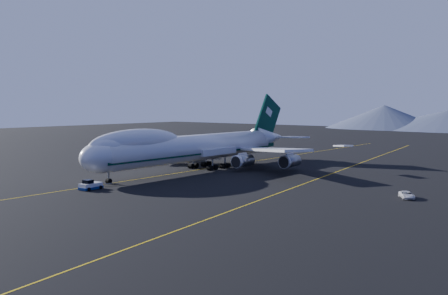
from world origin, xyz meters
The scene contains 6 objects.
ground centered at (0.00, 0.00, 0.00)m, with size 500.00×500.00×0.00m, color black.
taxiway_line_main centered at (0.00, 0.00, 0.01)m, with size 0.25×220.00×0.01m, color gold.
taxiway_line_side centered at (30.00, 10.00, 0.01)m, with size 0.25×200.00×0.01m, color gold.
boeing_747 centered at (0.00, 0.03, 5.81)m, with size 59.62×72.43×19.37m.
pushback_tug centered at (3.00, -33.14, 0.61)m, with size 2.88×4.63×1.94m.
service_van centered at (53.56, -4.37, 0.62)m, with size 2.04×4.43×1.23m, color silver.
Camera 1 is at (82.24, -91.08, 16.34)m, focal length 40.00 mm.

